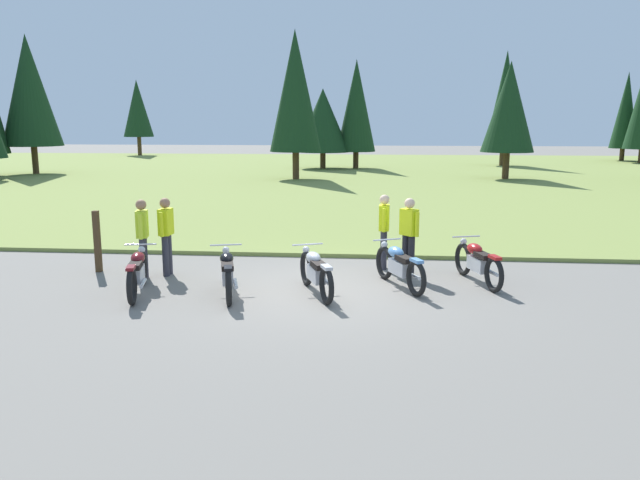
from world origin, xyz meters
name	(u,v)px	position (x,y,z in m)	size (l,w,h in m)	color
ground_plane	(317,291)	(0.00, 0.00, 0.00)	(140.00, 140.00, 0.00)	slate
grass_moorland	(359,176)	(0.00, 25.01, 0.05)	(80.00, 44.00, 0.10)	olive
forest_treeline	(408,100)	(2.85, 27.17, 4.44)	(45.71, 29.31, 8.83)	#47331E
motorcycle_maroon	(137,272)	(-3.39, -0.55, 0.44)	(0.75, 2.07, 0.88)	black
motorcycle_black	(227,273)	(-1.67, -0.44, 0.44)	(0.78, 2.05, 0.88)	black
motorcycle_silver	(316,272)	(0.00, -0.22, 0.44)	(0.95, 1.99, 0.88)	black
motorcycle_sky_blue	(399,266)	(1.60, 0.45, 0.44)	(1.02, 1.95, 0.88)	black
motorcycle_red	(478,262)	(3.20, 0.92, 0.44)	(0.84, 2.04, 0.88)	black
rider_with_back_turned	(384,227)	(1.30, 2.00, 0.95)	(0.24, 0.55, 1.67)	#2D2D38
rider_in_hivis_vest	(409,232)	(1.82, 1.43, 0.95)	(0.41, 0.43, 1.67)	black
rider_near_row_end	(143,234)	(-3.73, 0.68, 0.95)	(0.30, 0.54, 1.67)	#2D2D38
rider_checking_bike	(166,232)	(-3.33, 0.99, 0.95)	(0.24, 0.55, 1.67)	#2D2D38
trail_marker_post	(97,242)	(-4.93, 1.13, 0.68)	(0.12, 0.12, 1.35)	#47331E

